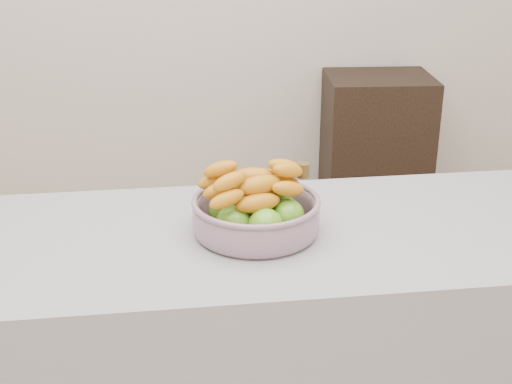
{
  "coord_description": "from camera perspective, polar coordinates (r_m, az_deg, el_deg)",
  "views": [
    {
      "loc": [
        -0.13,
        -1.27,
        1.61
      ],
      "look_at": [
        0.06,
        0.17,
        1.0
      ],
      "focal_mm": 50.0,
      "sensor_mm": 36.0,
      "label": 1
    }
  ],
  "objects": [
    {
      "name": "cabinet",
      "position": [
        3.42,
        9.44,
        2.17
      ],
      "size": [
        0.5,
        0.41,
        0.85
      ],
      "primitive_type": "cube",
      "rotation": [
        0.0,
        0.0,
        -0.08
      ],
      "color": "black",
      "rests_on": "ground"
    },
    {
      "name": "fruit_bowl",
      "position": [
        1.6,
        -0.02,
        -1.57
      ],
      "size": [
        0.29,
        0.29,
        0.16
      ],
      "rotation": [
        0.0,
        0.0,
        0.15
      ],
      "color": "#8E98AB",
      "rests_on": "counter"
    }
  ]
}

